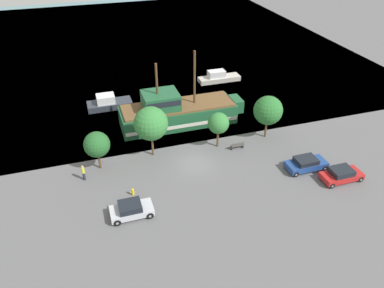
{
  "coord_description": "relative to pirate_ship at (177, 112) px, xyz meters",
  "views": [
    {
      "loc": [
        -10.28,
        -31.51,
        24.12
      ],
      "look_at": [
        0.37,
        2.0,
        1.2
      ],
      "focal_mm": 35.0,
      "sensor_mm": 36.0,
      "label": 1
    }
  ],
  "objects": [
    {
      "name": "parked_car_curb_rear",
      "position": [
        12.86,
        -16.32,
        -0.98
      ],
      "size": [
        4.23,
        1.99,
        1.39
      ],
      "color": "#B21E1E",
      "rests_on": "ground_plane"
    },
    {
      "name": "pirate_ship",
      "position": [
        0.0,
        0.0,
        0.0
      ],
      "size": [
        15.85,
        4.73,
        9.39
      ],
      "color": "#1E5633",
      "rests_on": "water_surface"
    },
    {
      "name": "ground_plane",
      "position": [
        -0.57,
        -9.03,
        -1.66
      ],
      "size": [
        160.0,
        160.0,
        0.0
      ],
      "primitive_type": "plane",
      "color": "#5B5B5E"
    },
    {
      "name": "tree_row_east",
      "position": [
        -10.44,
        -6.74,
        1.31
      ],
      "size": [
        2.73,
        2.73,
        4.34
      ],
      "color": "brown",
      "rests_on": "ground_plane"
    },
    {
      "name": "moored_boat_dockside",
      "position": [
        -7.8,
        7.14,
        -0.97
      ],
      "size": [
        6.03,
        2.48,
        1.9
      ],
      "color": "#2D333D",
      "rests_on": "water_surface"
    },
    {
      "name": "bench_promenade_east",
      "position": [
        5.05,
        -7.82,
        -1.23
      ],
      "size": [
        1.52,
        0.45,
        0.85
      ],
      "color": "#4C4742",
      "rests_on": "ground_plane"
    },
    {
      "name": "tree_row_midwest",
      "position": [
        3.06,
        -6.61,
        1.43
      ],
      "size": [
        2.44,
        2.44,
        4.32
      ],
      "color": "brown",
      "rests_on": "ground_plane"
    },
    {
      "name": "moored_boat_outer",
      "position": [
        9.91,
        10.97,
        -1.01
      ],
      "size": [
        6.63,
        1.98,
        1.78
      ],
      "color": "#B7B2A8",
      "rests_on": "water_surface"
    },
    {
      "name": "parked_car_curb_mid",
      "position": [
        -8.5,
        -14.98,
        -0.96
      ],
      "size": [
        3.88,
        2.02,
        1.4
      ],
      "color": "#B7BCC6",
      "rests_on": "ground_plane"
    },
    {
      "name": "tree_row_west",
      "position": [
        9.34,
        -6.36,
        1.92
      ],
      "size": [
        3.43,
        3.43,
        5.3
      ],
      "color": "brown",
      "rests_on": "ground_plane"
    },
    {
      "name": "fire_hydrant",
      "position": [
        -7.89,
        -12.21,
        -1.25
      ],
      "size": [
        0.42,
        0.25,
        0.76
      ],
      "color": "yellow",
      "rests_on": "ground_plane"
    },
    {
      "name": "water_surface",
      "position": [
        -0.57,
        34.97,
        -1.66
      ],
      "size": [
        80.0,
        80.0,
        0.0
      ],
      "primitive_type": "plane",
      "color": "slate",
      "rests_on": "ground"
    },
    {
      "name": "pedestrian_walking_near",
      "position": [
        -12.23,
        -8.33,
        -0.76
      ],
      "size": [
        0.32,
        0.32,
        1.77
      ],
      "color": "#232838",
      "rests_on": "ground_plane"
    },
    {
      "name": "parked_car_curb_front",
      "position": [
        10.44,
        -13.6,
        -0.97
      ],
      "size": [
        4.33,
        2.01,
        1.39
      ],
      "color": "navy",
      "rests_on": "ground_plane"
    },
    {
      "name": "tree_row_mideast",
      "position": [
        -4.51,
        -6.02,
        2.37
      ],
      "size": [
        3.72,
        3.72,
        5.9
      ],
      "color": "brown",
      "rests_on": "ground_plane"
    }
  ]
}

